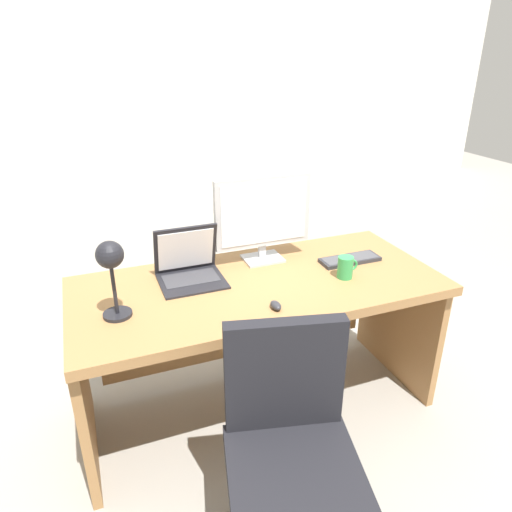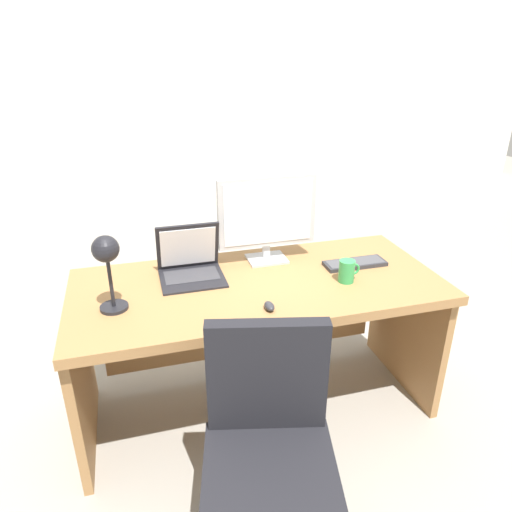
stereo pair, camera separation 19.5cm
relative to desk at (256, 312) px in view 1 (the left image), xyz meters
name	(u,v)px [view 1 (the left image)]	position (x,y,z in m)	size (l,w,h in m)	color
ground	(191,285)	(0.00, 1.46, -0.55)	(12.00, 12.00, 0.00)	gray
back_wall	(133,83)	(0.00, 3.87, 0.85)	(10.00, 0.10, 2.80)	silver
desk	(256,312)	(0.00, 0.00, 0.00)	(1.75, 0.78, 0.75)	#9E7042
monitor	(263,214)	(0.11, 0.19, 0.45)	(0.51, 0.16, 0.45)	#B7BABF
laptop	(188,263)	(-0.30, 0.13, 0.27)	(0.30, 0.28, 0.26)	black
keyboard	(350,259)	(0.53, 0.00, 0.20)	(0.32, 0.11, 0.02)	#2D2D33
mouse	(276,305)	(-0.02, -0.30, 0.21)	(0.04, 0.07, 0.03)	#2D2D33
desk_lamp	(111,264)	(-0.66, -0.14, 0.44)	(0.12, 0.14, 0.35)	black
coffee_mug	(346,267)	(0.41, -0.15, 0.25)	(0.10, 0.07, 0.11)	green
office_chair	(291,473)	(-0.18, -0.80, -0.18)	(0.56, 0.57, 0.91)	black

